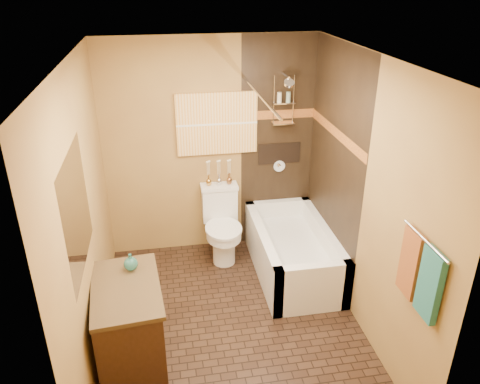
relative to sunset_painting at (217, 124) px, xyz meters
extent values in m
plane|color=black|center=(-0.07, -1.48, -1.55)|extent=(3.00, 3.00, 0.00)
cube|color=#A78440|center=(-1.27, -1.48, -0.30)|extent=(0.02, 3.00, 2.50)
cube|color=#A78440|center=(1.13, -1.48, -0.30)|extent=(0.02, 3.00, 2.50)
cube|color=#A78440|center=(-0.07, 0.02, -0.30)|extent=(2.40, 0.02, 2.50)
cube|color=#A78440|center=(-0.07, -2.98, -0.30)|extent=(2.40, 0.02, 2.50)
plane|color=silver|center=(-0.07, -1.48, 0.95)|extent=(3.00, 3.00, 0.00)
cube|color=black|center=(0.70, 0.01, -0.30)|extent=(0.85, 0.01, 2.50)
cube|color=black|center=(1.11, -0.73, -0.30)|extent=(0.01, 1.50, 2.50)
cube|color=brown|center=(0.70, 0.00, 0.07)|extent=(0.85, 0.01, 0.10)
cube|color=brown|center=(1.10, -0.73, 0.07)|extent=(0.01, 1.50, 0.10)
cube|color=black|center=(0.73, 0.01, -0.40)|extent=(0.50, 0.01, 0.25)
cylinder|color=silver|center=(0.73, -0.12, 0.53)|extent=(0.02, 0.26, 0.02)
cylinder|color=silver|center=(0.73, -0.28, 0.48)|extent=(0.11, 0.11, 0.09)
cylinder|color=silver|center=(0.73, -0.01, -0.55)|extent=(0.14, 0.02, 0.14)
cylinder|color=silver|center=(0.33, -0.73, 0.47)|extent=(0.03, 1.55, 0.03)
cylinder|color=silver|center=(1.08, -2.53, -0.10)|extent=(0.02, 0.55, 0.02)
cube|color=#1D6257|center=(1.09, -2.66, -0.37)|extent=(0.05, 0.22, 0.52)
cube|color=brown|center=(1.09, -2.40, -0.37)|extent=(0.05, 0.22, 0.52)
cube|color=gold|center=(0.00, 0.00, 0.00)|extent=(0.90, 0.04, 0.70)
cube|color=white|center=(-1.26, -1.78, -0.05)|extent=(0.01, 1.00, 0.90)
cube|color=white|center=(0.73, -1.43, -1.27)|extent=(0.80, 0.10, 0.55)
cube|color=white|center=(0.73, -0.03, -1.27)|extent=(0.80, 0.10, 0.55)
cube|color=white|center=(0.38, -0.73, -1.27)|extent=(0.10, 1.50, 0.55)
cube|color=white|center=(1.08, -0.73, -1.27)|extent=(0.10, 1.50, 0.55)
cube|color=white|center=(0.73, -0.73, -1.38)|extent=(0.64, 1.34, 0.35)
cube|color=white|center=(0.00, -0.09, -0.95)|extent=(0.41, 0.18, 0.41)
cube|color=white|center=(0.00, -0.09, -0.73)|extent=(0.43, 0.20, 0.04)
cylinder|color=white|center=(0.00, -0.41, -1.35)|extent=(0.26, 0.26, 0.41)
cylinder|color=white|center=(0.00, -0.41, -1.17)|extent=(0.39, 0.39, 0.11)
cylinder|color=white|center=(0.00, -0.41, -1.11)|extent=(0.42, 0.42, 0.03)
cube|color=black|center=(-1.00, -1.78, -1.18)|extent=(0.59, 0.88, 0.75)
cube|color=black|center=(-0.99, -1.78, -0.78)|extent=(0.62, 0.93, 0.04)
camera|label=1|loc=(-0.61, -4.95, 1.54)|focal=35.00mm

